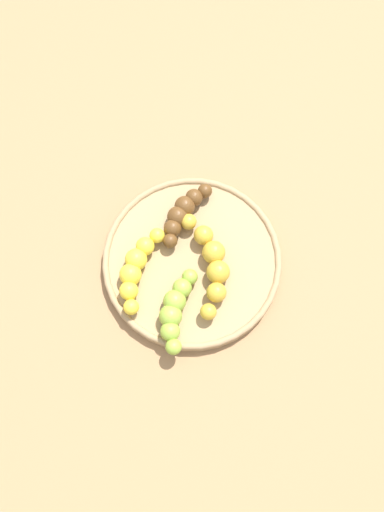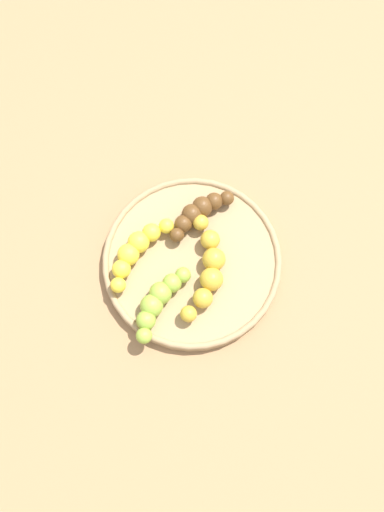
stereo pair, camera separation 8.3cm
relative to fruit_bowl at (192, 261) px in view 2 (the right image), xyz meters
The scene contains 6 objects.
ground_plane 0.01m from the fruit_bowl, ahead, with size 2.40×2.40×0.00m, color #936D47.
fruit_bowl is the anchor object (origin of this frame).
banana_spotted 0.04m from the fruit_bowl, 75.11° to the left, with size 0.16×0.08×0.03m.
banana_overripe 0.08m from the fruit_bowl, 163.18° to the right, with size 0.11×0.07×0.03m.
banana_yellow 0.09m from the fruit_bowl, 71.89° to the right, with size 0.14×0.06×0.03m.
banana_green 0.09m from the fruit_bowl, 10.64° to the right, with size 0.13×0.05×0.03m.
Camera 2 is at (0.23, 0.11, 0.83)m, focal length 39.54 mm.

